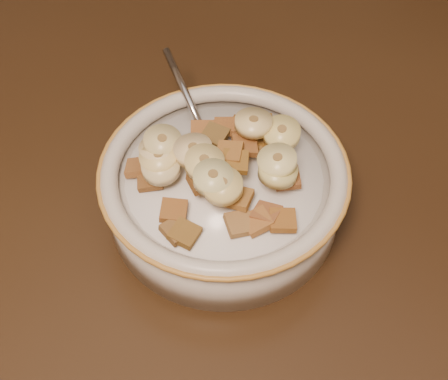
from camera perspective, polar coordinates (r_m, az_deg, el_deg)
The scene contains 40 objects.
table at distance 0.60m, azimuth -1.74°, elevation 1.82°, with size 1.40×0.90×0.04m, color black.
cereal_bowl at distance 0.53m, azimuth -0.00°, elevation -0.43°, with size 0.20×0.20×0.05m, color beige.
milk at distance 0.51m, azimuth -0.00°, elevation 1.20°, with size 0.16×0.16×0.00m, color white.
spoon at distance 0.53m, azimuth -1.28°, elevation 3.95°, with size 0.04×0.05×0.01m, color #BABBC0.
cereal_square_0 at distance 0.47m, azimuth -4.32°, elevation -3.67°, with size 0.02×0.02×0.01m, color brown.
cereal_square_1 at distance 0.49m, azimuth -1.59°, elevation 2.65°, with size 0.02×0.02×0.01m, color olive.
cereal_square_2 at distance 0.54m, azimuth 5.48°, elevation 5.27°, with size 0.02×0.02×0.01m, color brown.
cereal_square_3 at distance 0.51m, azimuth 1.90°, elevation 4.08°, with size 0.02×0.02×0.01m, color brown.
cereal_square_4 at distance 0.49m, azimuth 1.05°, elevation 2.62°, with size 0.02×0.02×0.01m, color brown.
cereal_square_5 at distance 0.47m, azimuth 3.07°, elevation -2.89°, with size 0.02×0.02×0.01m, color #905B2F.
cereal_square_6 at distance 0.51m, azimuth -7.84°, elevation 2.09°, with size 0.02×0.02×0.01m, color brown.
cereal_square_7 at distance 0.53m, azimuth 0.15°, elevation 5.82°, with size 0.02×0.02×0.01m, color #9B5B23.
cereal_square_8 at distance 0.48m, azimuth -4.62°, elevation -1.92°, with size 0.02×0.02×0.01m, color brown.
cereal_square_9 at distance 0.48m, azimuth 3.90°, elevation -2.17°, with size 0.02×0.02×0.01m, color brown.
cereal_square_10 at distance 0.49m, azimuth -1.99°, elevation 0.69°, with size 0.02×0.02×0.01m, color brown.
cereal_square_11 at distance 0.50m, azimuth 5.80°, elevation 1.11°, with size 0.02×0.02×0.01m, color brown.
cereal_square_12 at distance 0.47m, azimuth 1.43°, elevation -3.09°, with size 0.02×0.02×0.01m, color olive.
cereal_square_13 at distance 0.48m, azimuth 5.39°, elevation -2.77°, with size 0.02×0.02×0.01m, color brown.
cereal_square_14 at distance 0.47m, azimuth -3.63°, elevation -3.98°, with size 0.02×0.02×0.01m, color olive.
cereal_square_15 at distance 0.53m, azimuth 3.67°, elevation 4.50°, with size 0.02×0.02×0.01m, color #99621F.
cereal_square_16 at distance 0.53m, azimuth -1.97°, elevation 5.36°, with size 0.02×0.02×0.01m, color brown.
cereal_square_17 at distance 0.52m, azimuth 4.18°, elevation 4.35°, with size 0.02×0.02×0.01m, color brown.
cereal_square_18 at distance 0.52m, azimuth -0.84°, elevation 5.02°, with size 0.02×0.02×0.01m, color brown.
cereal_square_19 at distance 0.50m, azimuth -6.77°, elevation 1.02°, with size 0.02×0.02×0.01m, color brown.
cereal_square_20 at distance 0.54m, azimuth 1.68°, elevation 5.86°, with size 0.02×0.02×0.01m, color brown.
cereal_square_21 at distance 0.55m, azimuth 3.46°, elevation 6.05°, with size 0.02×0.02×0.01m, color brown.
cereal_square_22 at distance 0.49m, azimuth 0.49°, elevation 3.45°, with size 0.02×0.02×0.01m, color brown.
cereal_square_23 at distance 0.48m, azimuth 1.31°, elevation -0.72°, with size 0.02×0.02×0.01m, color brown.
banana_slice_0 at distance 0.49m, azimuth 4.94°, elevation 1.68°, with size 0.03×0.03×0.01m, color #C9C073.
banana_slice_1 at distance 0.50m, azimuth -5.97°, elevation 2.90°, with size 0.03×0.03×0.01m, color #EBD47F.
banana_slice_2 at distance 0.51m, azimuth 2.71°, elevation 6.13°, with size 0.03×0.03×0.01m, color #E0C482.
banana_slice_3 at distance 0.49m, azimuth -5.80°, elevation 2.09°, with size 0.03×0.03×0.01m, color #F1DF8F.
banana_slice_4 at distance 0.47m, azimuth -1.00°, elevation 1.13°, with size 0.03×0.03×0.01m, color beige.
banana_slice_5 at distance 0.51m, azimuth 5.29°, elevation 5.22°, with size 0.03×0.03×0.01m, color #D3BE70.
banana_slice_6 at distance 0.49m, azimuth -2.84°, elevation 3.63°, with size 0.03×0.03×0.01m, color #E6C784.
banana_slice_7 at distance 0.47m, azimuth -0.13°, elevation 0.36°, with size 0.03×0.03×0.01m, color #DEBD6F.
banana_slice_8 at distance 0.51m, azimuth -5.64°, elevation 4.38°, with size 0.03×0.03×0.01m, color #D0C573.
banana_slice_9 at distance 0.48m, azimuth -1.80°, elevation 2.50°, with size 0.03×0.03×0.01m, color #EFCE72.
banana_slice_10 at distance 0.51m, azimuth -6.03°, elevation 3.68°, with size 0.03×0.03×0.01m, color beige.
banana_slice_11 at distance 0.49m, azimuth 4.89°, elevation 2.63°, with size 0.03×0.03×0.01m, color #F4ECA5.
Camera 1 is at (0.23, -0.31, 1.19)m, focal length 50.00 mm.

